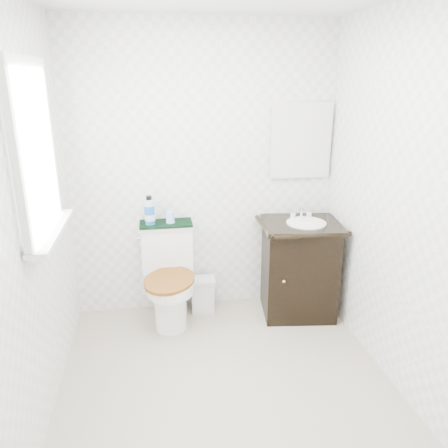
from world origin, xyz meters
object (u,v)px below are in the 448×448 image
object	(u,v)px
toilet	(169,281)
mouthwash_bottle	(150,211)
cup	(170,217)
trash_bin	(203,294)
vanity	(299,266)

from	to	relation	value
toilet	mouthwash_bottle	world-z (taller)	mouthwash_bottle
toilet	cup	xyz separation A→B (m)	(0.04, 0.11, 0.51)
cup	mouthwash_bottle	bearing A→B (deg)	-177.63
trash_bin	cup	xyz separation A→B (m)	(-0.25, 0.03, 0.71)
toilet	trash_bin	distance (m)	0.36
toilet	trash_bin	bearing A→B (deg)	16.58
vanity	mouthwash_bottle	xyz separation A→B (m)	(-1.23, 0.17, 0.50)
trash_bin	mouthwash_bottle	size ratio (longest dim) A/B	1.31
trash_bin	mouthwash_bottle	distance (m)	0.88
toilet	trash_bin	size ratio (longest dim) A/B	2.61
mouthwash_bottle	cup	distance (m)	0.17
vanity	trash_bin	world-z (taller)	vanity
vanity	mouthwash_bottle	world-z (taller)	mouthwash_bottle
vanity	cup	world-z (taller)	vanity
trash_bin	toilet	bearing A→B (deg)	-163.42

